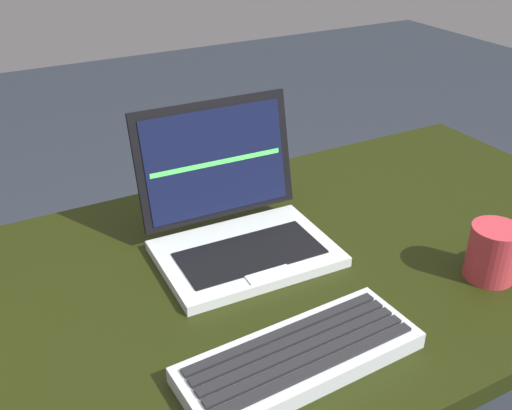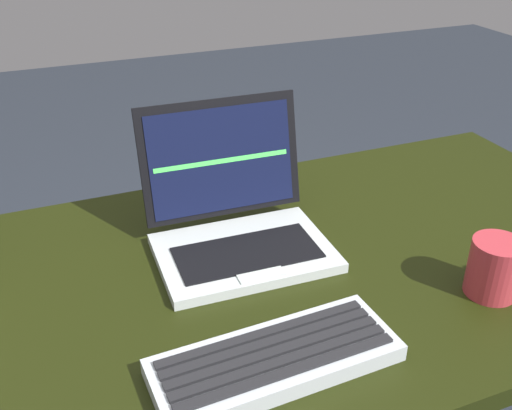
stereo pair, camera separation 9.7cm
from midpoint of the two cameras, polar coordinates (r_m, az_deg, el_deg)
name	(u,v)px [view 1 (the left image)]	position (r m, az deg, el deg)	size (l,w,h in m)	color
desk	(220,325)	(0.98, -6.41, -11.44)	(1.58, 0.69, 0.72)	black
laptop_front	(236,222)	(0.99, -4.71, -1.74)	(0.29, 0.25, 0.23)	silver
external_keyboard	(300,357)	(0.78, 0.64, -14.45)	(0.32, 0.13, 0.03)	#B3BBC1
coffee_mug	(494,252)	(0.97, 19.21, -4.36)	(0.12, 0.08, 0.09)	#B13039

